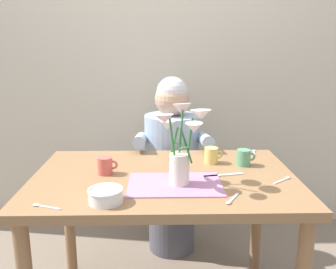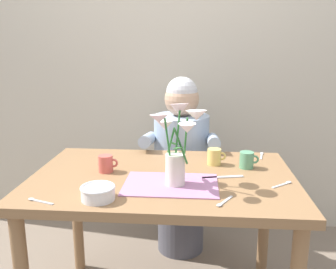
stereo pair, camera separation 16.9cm
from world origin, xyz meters
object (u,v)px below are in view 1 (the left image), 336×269
at_px(dinner_knife, 223,175).
at_px(ceramic_mug, 212,155).
at_px(seated_person, 172,168).
at_px(coffee_cup, 105,166).
at_px(tea_cup, 244,158).
at_px(ceramic_bowl, 106,195).
at_px(flower_vase, 181,141).

relative_size(dinner_knife, ceramic_mug, 2.04).
bearing_deg(seated_person, coffee_cup, -114.96).
distance_m(tea_cup, coffee_cup, 0.68).
height_order(seated_person, ceramic_bowl, seated_person).
distance_m(ceramic_bowl, coffee_cup, 0.32).
height_order(flower_vase, dinner_knife, flower_vase).
relative_size(flower_vase, dinner_knife, 1.82).
bearing_deg(flower_vase, ceramic_bowl, -149.67).
relative_size(flower_vase, ceramic_mug, 3.73).
xyz_separation_m(ceramic_bowl, tea_cup, (0.62, 0.42, 0.01)).
bearing_deg(flower_vase, seated_person, 91.15).
distance_m(ceramic_bowl, dinner_knife, 0.57).
xyz_separation_m(ceramic_bowl, dinner_knife, (0.50, 0.28, -0.03)).
xyz_separation_m(ceramic_bowl, ceramic_mug, (0.47, 0.46, 0.01)).
distance_m(seated_person, coffee_cup, 0.71).
bearing_deg(tea_cup, seated_person, 125.02).
height_order(tea_cup, ceramic_mug, same).
bearing_deg(seated_person, ceramic_bowl, -103.27).
xyz_separation_m(flower_vase, dinner_knife, (0.20, 0.11, -0.19)).
height_order(tea_cup, coffee_cup, same).
xyz_separation_m(flower_vase, coffee_cup, (-0.34, 0.14, -0.15)).
distance_m(seated_person, dinner_knife, 0.69).
bearing_deg(ceramic_mug, ceramic_bowl, -135.10).
height_order(seated_person, dinner_knife, seated_person).
bearing_deg(ceramic_bowl, tea_cup, 34.36).
height_order(seated_person, tea_cup, seated_person).
bearing_deg(seated_person, tea_cup, -51.03).
height_order(flower_vase, ceramic_mug, flower_vase).
xyz_separation_m(tea_cup, coffee_cup, (-0.67, -0.11, 0.00)).
bearing_deg(flower_vase, ceramic_mug, 59.75).
xyz_separation_m(seated_person, ceramic_bowl, (-0.28, -0.91, 0.21)).
relative_size(ceramic_bowl, coffee_cup, 1.46).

